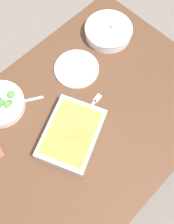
# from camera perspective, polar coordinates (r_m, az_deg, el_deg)

# --- Properties ---
(ground_plane) EXTENTS (6.00, 6.00, 0.00)m
(ground_plane) POSITION_cam_1_polar(r_m,az_deg,el_deg) (1.90, -0.00, -8.59)
(ground_plane) COLOR slate
(dining_table) EXTENTS (1.20, 0.90, 0.74)m
(dining_table) POSITION_cam_1_polar(r_m,az_deg,el_deg) (1.28, -0.00, -1.55)
(dining_table) COLOR brown
(dining_table) RESTS_ON ground_plane
(stew_bowl) EXTENTS (0.25, 0.25, 0.06)m
(stew_bowl) POSITION_cam_1_polar(r_m,az_deg,el_deg) (1.40, 4.73, 17.37)
(stew_bowl) COLOR white
(stew_bowl) RESTS_ON dining_table
(broccoli_bowl) EXTENTS (0.23, 0.23, 0.07)m
(broccoli_bowl) POSITION_cam_1_polar(r_m,az_deg,el_deg) (1.24, -18.59, 1.74)
(broccoli_bowl) COLOR white
(broccoli_bowl) RESTS_ON dining_table
(baking_dish) EXTENTS (0.36, 0.32, 0.06)m
(baking_dish) POSITION_cam_1_polar(r_m,az_deg,el_deg) (1.12, -3.39, -4.86)
(baking_dish) COLOR silver
(baking_dish) RESTS_ON dining_table
(side_plate) EXTENTS (0.22, 0.22, 0.01)m
(side_plate) POSITION_cam_1_polar(r_m,az_deg,el_deg) (1.30, -2.30, 9.49)
(side_plate) COLOR white
(side_plate) RESTS_ON dining_table
(spoon_by_stew) EXTENTS (0.09, 0.17, 0.01)m
(spoon_by_stew) POSITION_cam_1_polar(r_m,az_deg,el_deg) (1.40, 5.36, 15.37)
(spoon_by_stew) COLOR silver
(spoon_by_stew) RESTS_ON dining_table
(spoon_by_broccoli) EXTENTS (0.16, 0.11, 0.01)m
(spoon_by_broccoli) POSITION_cam_1_polar(r_m,az_deg,el_deg) (1.25, -14.63, 2.13)
(spoon_by_broccoli) COLOR silver
(spoon_by_broccoli) RESTS_ON dining_table
(fork_on_table) EXTENTS (0.18, 0.05, 0.01)m
(fork_on_table) POSITION_cam_1_polar(r_m,az_deg,el_deg) (1.20, 0.90, 1.23)
(fork_on_table) COLOR silver
(fork_on_table) RESTS_ON dining_table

